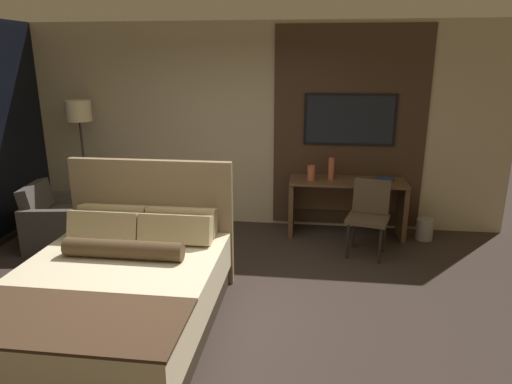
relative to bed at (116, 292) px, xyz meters
name	(u,v)px	position (x,y,z in m)	size (l,w,h in m)	color
ground_plane	(202,314)	(0.68, 0.31, -0.36)	(16.00, 16.00, 0.00)	#332823
wall_back_tv_panel	(255,127)	(0.85, 2.91, 1.04)	(7.20, 0.09, 2.80)	#BCAD8E
bed	(116,292)	(0.00, 0.00, 0.00)	(1.72, 2.21, 1.32)	#33281E
desk	(346,198)	(2.13, 2.60, 0.15)	(1.53, 0.56, 0.77)	brown
tv	(350,120)	(2.13, 2.83, 1.18)	(1.21, 0.04, 0.68)	black
desk_chair	(369,210)	(2.36, 1.98, 0.19)	(0.57, 0.57, 0.91)	#4C3D2D
armchair_by_window	(64,224)	(-1.49, 1.77, -0.08)	(0.95, 0.98, 0.81)	#47423D
floor_lamp	(80,121)	(-1.53, 2.51, 1.14)	(0.34, 0.34, 1.77)	#282623
vase_tall	(331,169)	(1.91, 2.59, 0.56)	(0.08, 0.08, 0.29)	#B2563D
vase_short	(311,173)	(1.65, 2.49, 0.51)	(0.10, 0.10, 0.20)	#B2563D
book	(385,179)	(2.62, 2.64, 0.42)	(0.24, 0.19, 0.03)	navy
waste_bin	(425,229)	(3.16, 2.51, -0.22)	(0.22, 0.22, 0.28)	gray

